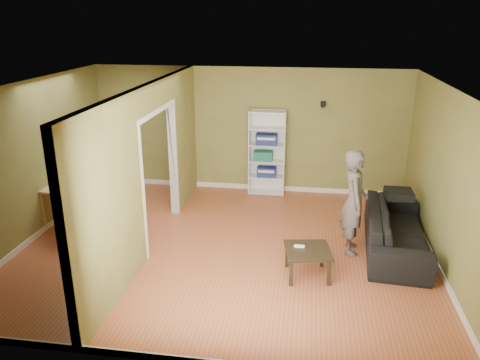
# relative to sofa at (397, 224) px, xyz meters

# --- Properties ---
(room_shell) EXTENTS (6.50, 6.50, 6.50)m
(room_shell) POSITION_rel_sofa_xyz_m (-2.70, -0.34, 0.86)
(room_shell) COLOR #B95C34
(room_shell) RESTS_ON ground
(partition) EXTENTS (0.22, 5.50, 2.60)m
(partition) POSITION_rel_sofa_xyz_m (-3.90, -0.34, 0.86)
(partition) COLOR olive
(partition) RESTS_ON ground
(wall_speaker) EXTENTS (0.10, 0.10, 0.10)m
(wall_speaker) POSITION_rel_sofa_xyz_m (-1.20, 2.35, 1.46)
(wall_speaker) COLOR black
(wall_speaker) RESTS_ON room_shell
(sofa) EXTENTS (2.38, 1.17, 0.88)m
(sofa) POSITION_rel_sofa_xyz_m (0.00, 0.00, 0.00)
(sofa) COLOR #2B2B2D
(sofa) RESTS_ON ground
(person) EXTENTS (0.73, 0.57, 1.97)m
(person) POSITION_rel_sofa_xyz_m (-0.71, -0.16, 0.54)
(person) COLOR slate
(person) RESTS_ON ground
(bookshelf) EXTENTS (0.74, 0.33, 1.77)m
(bookshelf) POSITION_rel_sofa_xyz_m (-2.29, 2.26, 0.44)
(bookshelf) COLOR white
(bookshelf) RESTS_ON ground
(paper_box_navy_a) EXTENTS (0.39, 0.25, 0.20)m
(paper_box_navy_a) POSITION_rel_sofa_xyz_m (-2.28, 2.21, 0.04)
(paper_box_navy_a) COLOR navy
(paper_box_navy_a) RESTS_ON bookshelf
(paper_box_teal) EXTENTS (0.39, 0.25, 0.20)m
(paper_box_teal) POSITION_rel_sofa_xyz_m (-2.36, 2.21, 0.38)
(paper_box_teal) COLOR teal
(paper_box_teal) RESTS_ON bookshelf
(paper_box_navy_b) EXTENTS (0.43, 0.28, 0.22)m
(paper_box_navy_b) POSITION_rel_sofa_xyz_m (-2.30, 2.21, 0.74)
(paper_box_navy_b) COLOR navy
(paper_box_navy_b) RESTS_ON bookshelf
(coffee_table) EXTENTS (0.63, 0.63, 0.42)m
(coffee_table) POSITION_rel_sofa_xyz_m (-1.38, -1.04, -0.08)
(coffee_table) COLOR #372A19
(coffee_table) RESTS_ON ground
(game_controller) EXTENTS (0.15, 0.04, 0.03)m
(game_controller) POSITION_rel_sofa_xyz_m (-1.51, -0.98, -0.00)
(game_controller) COLOR white
(game_controller) RESTS_ON coffee_table
(dining_table) EXTENTS (1.19, 0.79, 0.74)m
(dining_table) POSITION_rel_sofa_xyz_m (-5.36, 0.07, 0.23)
(dining_table) COLOR beige
(dining_table) RESTS_ON ground
(chair_left) EXTENTS (0.54, 0.54, 0.90)m
(chair_left) POSITION_rel_sofa_xyz_m (-6.16, 0.06, 0.01)
(chair_left) COLOR #D8B87D
(chair_left) RESTS_ON ground
(chair_near) EXTENTS (0.48, 0.48, 1.04)m
(chair_near) POSITION_rel_sofa_xyz_m (-5.31, -0.49, 0.08)
(chair_near) COLOR tan
(chair_near) RESTS_ON ground
(chair_far) EXTENTS (0.49, 0.49, 0.92)m
(chair_far) POSITION_rel_sofa_xyz_m (-5.38, 0.59, 0.02)
(chair_far) COLOR tan
(chair_far) RESTS_ON ground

